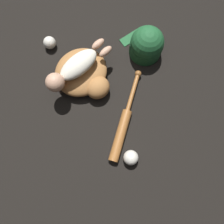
{
  "coord_description": "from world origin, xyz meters",
  "views": [
    {
      "loc": [
        0.38,
        0.36,
        1.1
      ],
      "look_at": [
        0.14,
        0.28,
        0.07
      ],
      "focal_mm": 35.0,
      "sensor_mm": 36.0,
      "label": 1
    }
  ],
  "objects_px": {
    "baseball_glove": "(84,75)",
    "baseball_cap": "(147,45)",
    "baseball_bat": "(123,126)",
    "baseball_spare": "(50,43)",
    "baseball": "(131,158)",
    "baby_figure": "(74,68)"
  },
  "relations": [
    {
      "from": "baseball_glove",
      "to": "baseball_cap",
      "type": "xyz_separation_m",
      "value": [
        -0.26,
        0.26,
        0.02
      ]
    },
    {
      "from": "baby_figure",
      "to": "baseball_cap",
      "type": "height_order",
      "value": "baby_figure"
    },
    {
      "from": "baby_figure",
      "to": "baseball_bat",
      "type": "xyz_separation_m",
      "value": [
        0.16,
        0.31,
        -0.11
      ]
    },
    {
      "from": "baseball",
      "to": "baseball_cap",
      "type": "height_order",
      "value": "baseball_cap"
    },
    {
      "from": "baseball_glove",
      "to": "baby_figure",
      "type": "height_order",
      "value": "baby_figure"
    },
    {
      "from": "baseball",
      "to": "baseball_spare",
      "type": "bearing_deg",
      "value": -125.89
    },
    {
      "from": "baby_figure",
      "to": "baseball_spare",
      "type": "xyz_separation_m",
      "value": [
        -0.14,
        -0.21,
        -0.1
      ]
    },
    {
      "from": "baby_figure",
      "to": "baseball_glove",
      "type": "bearing_deg",
      "value": 118.39
    },
    {
      "from": "baseball_bat",
      "to": "baseball",
      "type": "distance_m",
      "value": 0.16
    },
    {
      "from": "baseball_bat",
      "to": "baby_figure",
      "type": "bearing_deg",
      "value": -117.96
    },
    {
      "from": "baseball_glove",
      "to": "baseball_spare",
      "type": "distance_m",
      "value": 0.27
    },
    {
      "from": "baseball",
      "to": "baby_figure",
      "type": "bearing_deg",
      "value": -127.48
    },
    {
      "from": "baseball_glove",
      "to": "baseball",
      "type": "distance_m",
      "value": 0.48
    },
    {
      "from": "baby_figure",
      "to": "baseball_bat",
      "type": "distance_m",
      "value": 0.37
    },
    {
      "from": "baseball_bat",
      "to": "baseball_spare",
      "type": "xyz_separation_m",
      "value": [
        -0.3,
        -0.52,
        0.01
      ]
    },
    {
      "from": "baseball_bat",
      "to": "baseball",
      "type": "xyz_separation_m",
      "value": [
        0.14,
        0.08,
        0.01
      ]
    },
    {
      "from": "baseball_bat",
      "to": "baseball_cap",
      "type": "bearing_deg",
      "value": -177.43
    },
    {
      "from": "baseball_spare",
      "to": "baseball_cap",
      "type": "height_order",
      "value": "baseball_cap"
    },
    {
      "from": "baby_figure",
      "to": "baseball_spare",
      "type": "distance_m",
      "value": 0.27
    },
    {
      "from": "baby_figure",
      "to": "baseball_bat",
      "type": "height_order",
      "value": "baby_figure"
    },
    {
      "from": "baseball_glove",
      "to": "baseball_spare",
      "type": "height_order",
      "value": "baseball_glove"
    },
    {
      "from": "baseball",
      "to": "baseball_spare",
      "type": "xyz_separation_m",
      "value": [
        -0.44,
        -0.61,
        -0.0
      ]
    }
  ]
}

